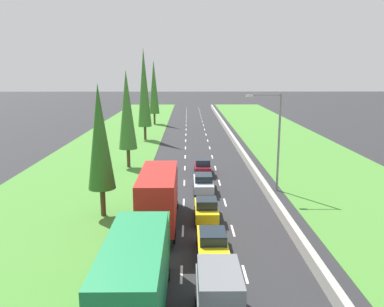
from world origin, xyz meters
The scene contains 17 objects.
ground_plane centered at (0.00, 60.00, 0.00)m, with size 300.00×300.00×0.00m, color #28282B.
grass_verge_left centered at (-12.65, 60.00, 0.02)m, with size 14.00×140.00×0.04m, color #478433.
grass_verge_right centered at (14.35, 60.00, 0.02)m, with size 14.00×140.00×0.04m, color #478433.
median_barrier centered at (5.70, 60.00, 0.42)m, with size 0.44×120.00×0.85m, color #9E9B93.
lane_markings centered at (0.00, 60.00, 0.01)m, with size 3.64×116.00×0.01m.
grey_van_centre_lane centered at (-0.06, 16.40, 1.40)m, with size 1.96×4.90×2.82m.
yellow_sedan_centre_lane centered at (0.08, 23.19, 0.81)m, with size 1.82×4.50×1.64m.
green_box_truck_left_lane centered at (-3.59, 16.88, 2.18)m, with size 2.46×9.40×4.18m.
yellow_hatchback_centre_lane centered at (-0.02, 29.08, 0.84)m, with size 1.74×3.90×1.72m.
silver_sedan_centre_lane centered at (0.03, 36.25, 0.81)m, with size 1.82×4.50×1.64m.
red_box_truck_left_lane centered at (-3.43, 28.06, 2.18)m, with size 2.46×9.40×4.18m.
maroon_hatchback_centre_lane centered at (0.18, 42.35, 0.84)m, with size 1.74×3.90×1.72m.
poplar_tree_second centered at (-7.90, 30.03, 6.09)m, with size 2.05×2.05×10.09m.
poplar_tree_third centered at (-8.22, 45.50, 6.58)m, with size 2.08×2.08×11.07m.
poplar_tree_fourth centered at (-8.26, 63.83, 8.26)m, with size 2.16×2.16×14.41m.
poplar_tree_fifth centered at (-8.34, 82.99, 7.60)m, with size 2.13×2.13×13.09m.
street_light_mast centered at (6.53, 36.39, 5.23)m, with size 3.20×0.28×9.00m.
Camera 1 is at (-1.37, 1.19, 10.98)m, focal length 36.94 mm.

